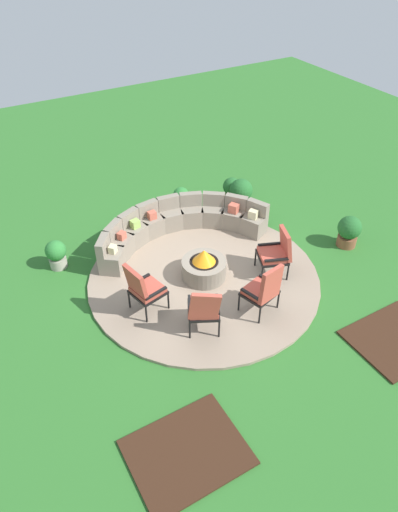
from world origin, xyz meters
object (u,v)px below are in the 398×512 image
object	(u,v)px
potted_plant_1	(349,230)
potted_plant_3	(56,254)
lounge_chair_back_right	(277,251)
lounge_chair_front_right	(204,308)
potted_plant_2	(241,193)
fire_pit	(204,267)
potted_plant_4	(181,197)
curved_stone_bench	(177,225)
lounge_chair_front_left	(143,288)
lounge_chair_back_left	(264,289)
potted_plant_0	(232,188)

from	to	relation	value
potted_plant_1	potted_plant_3	xyz separation A→B (m)	(-5.86, 2.49, -0.05)
lounge_chair_back_right	potted_plant_1	size ratio (longest dim) A/B	1.41
lounge_chair_front_right	potted_plant_2	bearing A→B (deg)	74.09
fire_pit	potted_plant_4	distance (m)	2.75
potted_plant_4	potted_plant_1	bearing A→B (deg)	-52.19
potted_plant_1	curved_stone_bench	bearing A→B (deg)	146.27
lounge_chair_front_right	potted_plant_1	size ratio (longest dim) A/B	1.42
lounge_chair_front_left	potted_plant_4	xyz separation A→B (m)	(2.33, 2.91, -0.30)
lounge_chair_back_left	potted_plant_4	world-z (taller)	lounge_chair_back_left
potted_plant_2	lounge_chair_back_left	bearing A→B (deg)	-117.78
lounge_chair_front_left	potted_plant_3	world-z (taller)	lounge_chair_front_left
lounge_chair_front_left	lounge_chair_back_right	xyz separation A→B (m)	(2.80, -0.33, -0.02)
lounge_chair_front_right	lounge_chair_back_right	world-z (taller)	lounge_chair_front_right
fire_pit	lounge_chair_back_right	xyz separation A→B (m)	(1.34, -0.62, 0.29)
potted_plant_2	potted_plant_4	xyz separation A→B (m)	(-1.31, 0.71, -0.10)
curved_stone_bench	lounge_chair_front_right	bearing A→B (deg)	-108.49
potted_plant_3	lounge_chair_front_left	bearing A→B (deg)	-64.74
potted_plant_0	potted_plant_4	size ratio (longest dim) A/B	1.08
lounge_chair_back_right	potted_plant_2	xyz separation A→B (m)	(0.84, 2.53, -0.18)
potted_plant_0	potted_plant_2	distance (m)	0.42
curved_stone_bench	lounge_chair_back_left	bearing A→B (deg)	-85.11
potted_plant_2	potted_plant_4	size ratio (longest dim) A/B	1.35
potted_plant_3	potted_plant_2	bearing A→B (deg)	0.35
lounge_chair_front_right	potted_plant_1	distance (m)	4.18
lounge_chair_front_left	potted_plant_0	distance (m)	4.49
fire_pit	lounge_chair_front_left	world-z (taller)	lounge_chair_front_left
fire_pit	potted_plant_3	world-z (taller)	fire_pit
curved_stone_bench	potted_plant_2	size ratio (longest dim) A/B	5.03
potted_plant_0	potted_plant_3	size ratio (longest dim) A/B	0.97
potted_plant_0	potted_plant_1	size ratio (longest dim) A/B	0.85
lounge_chair_back_left	lounge_chair_back_right	xyz separation A→B (m)	(0.91, 0.79, -0.02)
potted_plant_0	lounge_chair_back_left	bearing A→B (deg)	-115.11
potted_plant_3	potted_plant_4	world-z (taller)	potted_plant_3
fire_pit	lounge_chair_back_right	distance (m)	1.51
fire_pit	potted_plant_2	world-z (taller)	potted_plant_2
curved_stone_bench	lounge_chair_front_left	world-z (taller)	lounge_chair_front_left
fire_pit	potted_plant_3	xyz separation A→B (m)	(-2.48, 1.88, 0.03)
fire_pit	potted_plant_0	xyz separation A→B (m)	(2.19, 2.32, 0.03)
curved_stone_bench	potted_plant_2	bearing A→B (deg)	10.85
curved_stone_bench	potted_plant_2	world-z (taller)	curved_stone_bench
lounge_chair_back_left	potted_plant_2	bearing A→B (deg)	46.07
lounge_chair_back_right	potted_plant_2	bearing A→B (deg)	3.16
potted_plant_4	lounge_chair_back_right	bearing A→B (deg)	-81.75
lounge_chair_front_right	potted_plant_1	bearing A→B (deg)	35.97
potted_plant_0	lounge_chair_back_right	bearing A→B (deg)	-105.96
curved_stone_bench	potted_plant_4	distance (m)	1.29
lounge_chair_front_left	lounge_chair_back_left	world-z (taller)	lounge_chair_front_left
lounge_chair_front_right	potted_plant_4	bearing A→B (deg)	94.08
fire_pit	potted_plant_2	bearing A→B (deg)	41.09
fire_pit	lounge_chair_front_right	bearing A→B (deg)	-120.50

